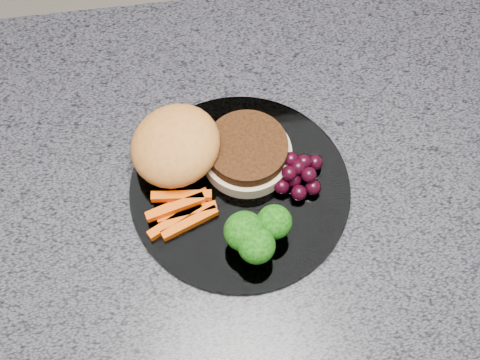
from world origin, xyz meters
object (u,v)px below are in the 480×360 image
Objects in this scene: plate at (240,189)px; burger at (201,150)px; grape_bunch at (297,173)px; island_cabinet at (226,306)px.

plate is 1.34× the size of burger.
grape_bunch is (0.07, 0.00, 0.02)m from plate.
plate is 3.81× the size of grape_bunch.
island_cabinet is 0.47m from plate.
island_cabinet is 0.50m from burger.
grape_bunch is (0.09, -0.00, 0.49)m from island_cabinet.
burger is at bearing 112.60° from island_cabinet.
grape_bunch is at bearing 2.72° from plate.
island_cabinet is at bearing -69.87° from burger.
grape_bunch is at bearing -22.96° from burger.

